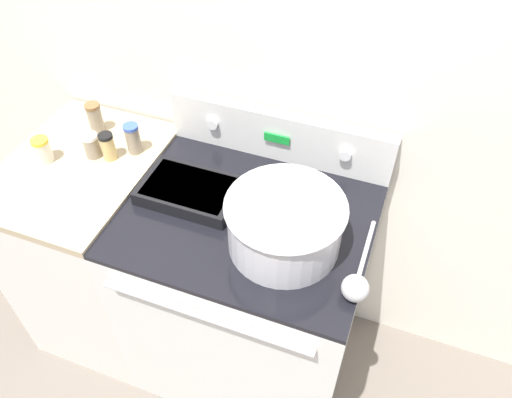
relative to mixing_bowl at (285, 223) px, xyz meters
name	(u,v)px	position (x,y,z in m)	size (l,w,h in m)	color
kitchen_wall	(288,61)	(-0.14, 0.44, 0.25)	(8.00, 0.05, 2.50)	silver
stove_range	(250,294)	(-0.14, 0.08, -0.55)	(0.79, 0.69, 0.90)	silver
control_panel	(280,135)	(-0.14, 0.38, 0.00)	(0.79, 0.07, 0.19)	silver
side_counter	(104,246)	(-0.79, 0.08, -0.54)	(0.50, 0.66, 0.91)	silver
mixing_bowl	(285,223)	(0.00, 0.00, 0.00)	(0.35, 0.35, 0.17)	silver
casserole_dish	(190,190)	(-0.35, 0.08, -0.07)	(0.32, 0.20, 0.05)	black
ladle	(356,284)	(0.24, -0.09, -0.06)	(0.08, 0.32, 0.08)	#B7B7B7
spice_jar_blue_cap	(133,138)	(-0.63, 0.21, -0.03)	(0.05, 0.05, 0.11)	gray
spice_jar_black_cap	(108,146)	(-0.69, 0.15, -0.03)	(0.05, 0.05, 0.10)	tan
spice_jar_white_cap	(92,145)	(-0.75, 0.14, -0.04)	(0.06, 0.06, 0.09)	gray
spice_jar_brown_cap	(95,118)	(-0.82, 0.27, -0.02)	(0.05, 0.05, 0.12)	gray
spice_jar_yellow_cap	(43,150)	(-0.90, 0.06, -0.04)	(0.06, 0.06, 0.09)	beige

